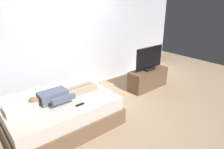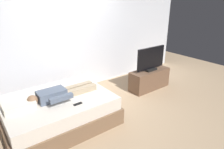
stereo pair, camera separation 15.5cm
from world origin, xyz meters
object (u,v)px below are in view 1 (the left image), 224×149
at_px(pillow, 20,107).
at_px(person, 60,95).
at_px(tv_stand, 148,79).
at_px(remote, 80,105).
at_px(bed, 60,112).
at_px(tv, 149,59).

height_order(pillow, person, person).
bearing_deg(person, tv_stand, 2.11).
relative_size(person, remote, 8.40).
distance_m(bed, tv, 2.53).
xyz_separation_m(person, tv_stand, (2.45, 0.09, -0.37)).
height_order(bed, pillow, pillow).
bearing_deg(tv, tv_stand, 0.00).
height_order(bed, remote, remote).
height_order(remote, tv, tv).
distance_m(pillow, person, 0.67).
relative_size(bed, remote, 12.81).
relative_size(remote, tv_stand, 0.14).
bearing_deg(tv, pillow, -179.12).
bearing_deg(bed, tv_stand, 1.11).
height_order(pillow, tv, tv).
height_order(person, tv, tv).
bearing_deg(tv_stand, tv, 0.00).
xyz_separation_m(bed, person, (0.03, -0.04, 0.36)).
bearing_deg(remote, bed, 111.94).
distance_m(pillow, tv_stand, 3.14).
xyz_separation_m(remote, tv_stand, (2.30, 0.50, -0.30)).
bearing_deg(person, remote, -69.53).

